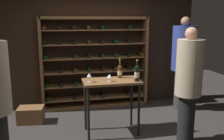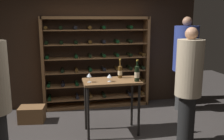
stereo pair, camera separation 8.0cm
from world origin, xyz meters
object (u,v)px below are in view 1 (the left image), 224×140
wine_bottle_green_slim (120,71)px  wine_glass_stemmed_center (109,76)px  wine_crate (31,115)px  wine_bottle_red_label (137,73)px  person_bystander_dark_jacket (188,81)px  wine_glass_stemmed_right (89,75)px  tasting_table (111,88)px  wine_rack (95,63)px  person_guest_khaki (183,59)px

wine_bottle_green_slim → wine_glass_stemmed_center: size_ratio=2.67×
wine_crate → wine_bottle_red_label: bearing=-27.3°
person_bystander_dark_jacket → wine_crate: (-2.53, 1.39, -0.88)m
wine_crate → wine_bottle_green_slim: (1.62, -0.64, 0.93)m
wine_glass_stemmed_right → tasting_table: bearing=9.6°
wine_rack → tasting_table: (0.06, -1.41, -0.20)m
tasting_table → wine_glass_stemmed_center: wine_glass_stemmed_center is taller
person_bystander_dark_jacket → person_guest_khaki: bearing=-132.2°
tasting_table → wine_bottle_green_slim: (0.18, 0.14, 0.26)m
person_bystander_dark_jacket → wine_bottle_red_label: (-0.70, 0.45, 0.06)m
wine_rack → tasting_table: wine_rack is taller
person_bystander_dark_jacket → wine_glass_stemmed_center: size_ratio=14.58×
person_guest_khaki → wine_glass_stemmed_center: (-1.84, -0.92, -0.07)m
tasting_table → person_guest_khaki: person_guest_khaki is taller
person_guest_khaki → wine_glass_stemmed_right: size_ratio=13.21×
wine_bottle_red_label → wine_bottle_green_slim: bearing=125.9°
person_guest_khaki → wine_crate: 3.37m
wine_rack → person_guest_khaki: (1.85, -0.58, 0.11)m
person_bystander_dark_jacket → wine_crate: person_bystander_dark_jacket is taller
wine_glass_stemmed_right → wine_rack: bearing=77.5°
person_guest_khaki → person_bystander_dark_jacket: (-0.69, -1.45, -0.09)m
person_bystander_dark_jacket → wine_bottle_red_label: size_ratio=5.09×
wine_crate → wine_glass_stemmed_center: (1.38, -0.87, 0.90)m
person_bystander_dark_jacket → wine_glass_stemmed_right: size_ratio=12.11×
person_guest_khaki → wine_bottle_green_slim: size_ratio=5.95×
wine_rack → person_guest_khaki: bearing=-17.3°
person_guest_khaki → wine_bottle_red_label: size_ratio=5.55×
person_guest_khaki → person_bystander_dark_jacket: size_ratio=1.09×
tasting_table → wine_glass_stemmed_center: (-0.05, -0.09, 0.24)m
wine_crate → wine_bottle_red_label: (1.84, -0.95, 0.94)m
wine_bottle_red_label → wine_glass_stemmed_center: size_ratio=2.87×
tasting_table → wine_bottle_green_slim: bearing=36.7°
tasting_table → wine_glass_stemmed_right: bearing=-170.4°
person_guest_khaki → wine_bottle_red_label: 1.71m
wine_crate → tasting_table: bearing=-28.5°
tasting_table → wine_bottle_green_slim: wine_bottle_green_slim is taller
wine_crate → wine_bottle_green_slim: bearing=-21.7°
tasting_table → person_guest_khaki: size_ratio=0.47×
tasting_table → wine_crate: (-1.44, 0.78, -0.66)m
tasting_table → wine_crate: bearing=151.5°
wine_bottle_green_slim → wine_bottle_red_label: 0.37m
wine_crate → wine_bottle_green_slim: wine_bottle_green_slim is taller
wine_crate → person_guest_khaki: bearing=0.9°
wine_bottle_green_slim → wine_glass_stemmed_right: size_ratio=2.22×
tasting_table → wine_glass_stemmed_right: size_ratio=6.26×
person_bystander_dark_jacket → wine_crate: bearing=-45.4°
wine_crate → person_bystander_dark_jacket: bearing=-28.8°
tasting_table → person_bystander_dark_jacket: bearing=-29.2°
person_bystander_dark_jacket → wine_glass_stemmed_center: bearing=-41.1°
person_bystander_dark_jacket → wine_bottle_red_label: bearing=-49.3°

